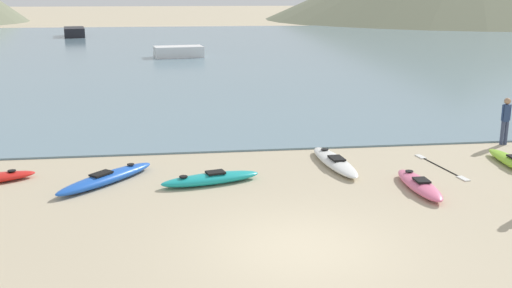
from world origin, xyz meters
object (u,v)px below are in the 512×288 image
kayak_on_sand_2 (106,178)px  moored_boat_2 (74,32)px  kayak_on_sand_1 (211,179)px  loose_paddle (441,167)px  person_near_waterline (506,118)px  moored_boat_0 (178,52)px  kayak_on_sand_5 (419,185)px  kayak_on_sand_0 (335,162)px

kayak_on_sand_2 → moored_boat_2: (-9.12, 54.80, 0.41)m
kayak_on_sand_1 → kayak_on_sand_2: size_ratio=0.96×
kayak_on_sand_1 → loose_paddle: 6.88m
person_near_waterline → moored_boat_0: bearing=110.2°
kayak_on_sand_5 → loose_paddle: 2.39m
kayak_on_sand_1 → moored_boat_2: 56.49m
kayak_on_sand_0 → moored_boat_2: (-15.70, 54.02, 0.42)m
kayak_on_sand_1 → loose_paddle: (6.85, 0.63, -0.13)m
kayak_on_sand_2 → moored_boat_2: 55.56m
moored_boat_0 → moored_boat_2: 26.09m
kayak_on_sand_0 → person_near_waterline: 6.63m
kayak_on_sand_0 → loose_paddle: size_ratio=1.21×
kayak_on_sand_1 → kayak_on_sand_5: 5.53m
kayak_on_sand_1 → loose_paddle: size_ratio=1.02×
kayak_on_sand_1 → person_near_waterline: size_ratio=1.75×
kayak_on_sand_1 → kayak_on_sand_0: bearing=17.6°
person_near_waterline → loose_paddle: size_ratio=0.58×
kayak_on_sand_1 → moored_boat_0: bearing=90.9°
kayak_on_sand_2 → moored_boat_0: moored_boat_0 is taller
person_near_waterline → moored_boat_2: person_near_waterline is taller
kayak_on_sand_0 → kayak_on_sand_2: kayak_on_sand_2 is taller
moored_boat_0 → kayak_on_sand_2: bearing=-94.2°
kayak_on_sand_5 → moored_boat_0: bearing=100.1°
kayak_on_sand_2 → moored_boat_0: size_ratio=0.74×
kayak_on_sand_0 → person_near_waterline: bearing=15.2°
loose_paddle → kayak_on_sand_0: bearing=169.5°
kayak_on_sand_2 → moored_boat_2: moored_boat_2 is taller
kayak_on_sand_2 → moored_boat_2: size_ratio=0.52×
moored_boat_2 → kayak_on_sand_2: bearing=-80.5°
kayak_on_sand_1 → moored_boat_0: moored_boat_0 is taller
kayak_on_sand_5 → moored_boat_2: size_ratio=0.46×
kayak_on_sand_1 → kayak_on_sand_2: (-2.80, 0.41, 0.01)m
kayak_on_sand_0 → kayak_on_sand_1: size_ratio=1.19×
loose_paddle → person_near_waterline: bearing=35.0°
kayak_on_sand_5 → loose_paddle: bearing=52.2°
moored_boat_0 → kayak_on_sand_1: bearing=-89.1°
kayak_on_sand_5 → person_near_waterline: person_near_waterline is taller
person_near_waterline → moored_boat_0: person_near_waterline is taller
kayak_on_sand_1 → kayak_on_sand_2: kayak_on_sand_2 is taller
kayak_on_sand_0 → kayak_on_sand_2: bearing=-173.2°
kayak_on_sand_5 → loose_paddle: size_ratio=0.94×
moored_boat_2 → loose_paddle: moored_boat_2 is taller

